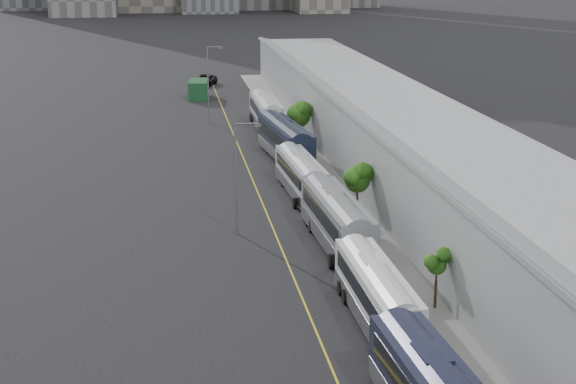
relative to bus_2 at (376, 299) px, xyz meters
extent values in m
cube|color=gray|center=(6.81, 22.72, -1.42)|extent=(10.00, 170.00, 0.12)
cube|color=gold|center=(-3.69, 22.72, -1.47)|extent=(0.12, 160.00, 0.02)
cube|color=gray|center=(10.81, 22.72, 1.92)|extent=(12.00, 160.00, 6.80)
cube|color=gray|center=(10.81, 22.72, 4.37)|extent=(12.45, 160.40, 2.57)
cube|color=gray|center=(4.91, 22.72, 5.52)|extent=(0.30, 160.00, 0.40)
cube|color=black|center=(-0.47, -12.08, 2.24)|extent=(1.44, 2.31, 0.31)
cube|color=white|center=(0.00, 0.02, 0.30)|extent=(2.55, 12.07, 2.92)
cube|color=black|center=(0.00, -0.16, 0.82)|extent=(2.59, 10.63, 0.99)
cube|color=silver|center=(0.00, 0.02, -0.63)|extent=(2.58, 11.83, 0.93)
cube|color=white|center=(0.00, 1.41, 1.90)|extent=(1.23, 2.05, 0.28)
cube|color=slate|center=(0.45, 14.20, 0.49)|extent=(3.18, 13.46, 3.24)
cube|color=black|center=(0.45, 13.99, 1.08)|extent=(3.18, 11.86, 1.10)
cube|color=silver|center=(0.45, 14.20, -0.54)|extent=(3.21, 13.19, 1.04)
cube|color=slate|center=(0.45, 15.74, 2.27)|extent=(1.42, 2.31, 0.31)
cube|color=#B8BAC3|center=(0.07, 28.70, 0.31)|extent=(3.01, 12.25, 2.94)
cube|color=black|center=(0.07, 28.51, 0.84)|extent=(3.00, 10.80, 1.00)
cube|color=silver|center=(0.07, 28.70, -0.63)|extent=(3.04, 12.01, 0.94)
cube|color=#B8BAC3|center=(0.07, 30.10, 1.93)|extent=(1.31, 2.11, 0.28)
cube|color=#151D30|center=(0.55, 42.25, 0.59)|extent=(4.20, 14.25, 3.40)
cube|color=black|center=(0.55, 42.03, 1.21)|extent=(4.09, 12.58, 1.16)
cube|color=silver|center=(0.55, 42.25, -0.49)|extent=(4.21, 13.97, 1.09)
cube|color=#151D30|center=(0.55, 43.87, 2.46)|extent=(1.63, 2.50, 0.32)
cube|color=silver|center=(0.60, 59.53, 0.51)|extent=(2.71, 13.44, 3.26)
cube|color=black|center=(0.60, 59.32, 1.09)|extent=(2.77, 11.83, 1.11)
cube|color=silver|center=(0.60, 59.53, -0.54)|extent=(2.75, 13.17, 1.04)
cube|color=silver|center=(0.60, 61.08, 2.29)|extent=(1.35, 2.28, 0.31)
cylinder|color=black|center=(4.01, 1.38, 0.08)|extent=(0.18, 0.18, 3.12)
sphere|color=#206116|center=(4.01, 1.38, 1.55)|extent=(1.19, 1.19, 1.19)
cylinder|color=black|center=(3.57, 21.26, 0.19)|extent=(0.18, 0.18, 3.35)
sphere|color=#206116|center=(3.57, 21.26, 1.90)|extent=(2.08, 2.08, 2.08)
cylinder|color=black|center=(3.31, 50.59, 0.22)|extent=(0.18, 0.18, 3.41)
sphere|color=#206116|center=(3.31, 50.59, 2.03)|extent=(2.59, 2.59, 2.59)
cylinder|color=#59595E|center=(-6.64, 18.06, 2.86)|extent=(0.18, 0.18, 8.69)
cylinder|color=#59595E|center=(-5.74, 18.06, 7.11)|extent=(1.80, 0.14, 0.14)
cube|color=#59595E|center=(-4.94, 18.06, 6.96)|extent=(0.50, 0.22, 0.18)
cylinder|color=#59595E|center=(-6.18, 64.22, 3.36)|extent=(0.18, 0.18, 9.69)
cylinder|color=#59595E|center=(-5.28, 64.22, 8.11)|extent=(1.80, 0.14, 0.14)
cube|color=#59595E|center=(-4.48, 64.22, 7.96)|extent=(0.50, 0.22, 0.18)
cube|color=#123C1F|center=(-6.59, 84.18, -0.16)|extent=(3.27, 6.59, 2.65)
imported|color=black|center=(-5.09, 96.85, -0.61)|extent=(4.85, 6.94, 1.76)
camera|label=1|loc=(-11.91, -46.70, 19.52)|focal=55.00mm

